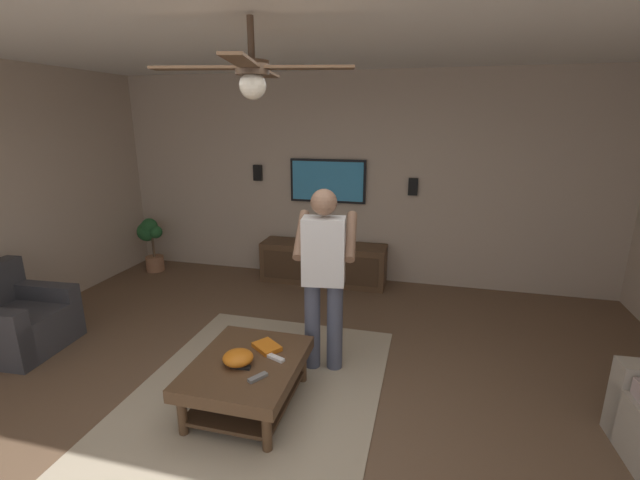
# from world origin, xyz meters

# --- Properties ---
(ground_plane) EXTENTS (8.06, 8.06, 0.00)m
(ground_plane) POSITION_xyz_m (0.00, 0.00, 0.00)
(ground_plane) COLOR brown
(wall_back_tv) EXTENTS (0.10, 6.92, 2.78)m
(wall_back_tv) POSITION_xyz_m (3.23, 0.00, 1.39)
(wall_back_tv) COLOR #BCA893
(wall_back_tv) RESTS_ON ground
(ceiling_slab) EXTENTS (6.55, 6.92, 0.10)m
(ceiling_slab) POSITION_xyz_m (0.00, 0.00, 2.83)
(ceiling_slab) COLOR white
(area_rug) EXTENTS (2.50, 1.99, 0.01)m
(area_rug) POSITION_xyz_m (0.34, 0.29, 0.01)
(area_rug) COLOR tan
(area_rug) RESTS_ON ground
(armchair) EXTENTS (0.85, 0.86, 0.82)m
(armchair) POSITION_xyz_m (0.40, 2.85, 0.28)
(armchair) COLOR #38383D
(armchair) RESTS_ON ground
(coffee_table) EXTENTS (1.00, 0.80, 0.40)m
(coffee_table) POSITION_xyz_m (0.14, 0.29, 0.30)
(coffee_table) COLOR #513823
(coffee_table) RESTS_ON ground
(media_console) EXTENTS (0.45, 1.70, 0.55)m
(media_console) POSITION_xyz_m (2.89, 0.37, 0.28)
(media_console) COLOR #513823
(media_console) RESTS_ON ground
(tv) EXTENTS (0.05, 1.04, 0.58)m
(tv) POSITION_xyz_m (3.13, 0.37, 1.37)
(tv) COLOR black
(person_standing) EXTENTS (0.58, 0.59, 1.64)m
(person_standing) POSITION_xyz_m (0.84, -0.15, 0.93)
(person_standing) COLOR #4C5166
(person_standing) RESTS_ON ground
(potted_plant_tall) EXTENTS (0.29, 0.39, 0.79)m
(potted_plant_tall) POSITION_xyz_m (2.74, 2.95, 0.48)
(potted_plant_tall) COLOR #9E6B4C
(potted_plant_tall) RESTS_ON ground
(bowl) EXTENTS (0.23, 0.23, 0.10)m
(bowl) POSITION_xyz_m (0.08, 0.33, 0.45)
(bowl) COLOR orange
(bowl) RESTS_ON coffee_table
(remote_white) EXTENTS (0.10, 0.16, 0.02)m
(remote_white) POSITION_xyz_m (0.21, 0.08, 0.41)
(remote_white) COLOR white
(remote_white) RESTS_ON coffee_table
(remote_black) EXTENTS (0.05, 0.15, 0.02)m
(remote_black) POSITION_xyz_m (0.03, 0.29, 0.41)
(remote_black) COLOR black
(remote_black) RESTS_ON coffee_table
(remote_grey) EXTENTS (0.15, 0.12, 0.02)m
(remote_grey) POSITION_xyz_m (-0.07, 0.11, 0.41)
(remote_grey) COLOR slate
(remote_grey) RESTS_ON coffee_table
(book) EXTENTS (0.26, 0.27, 0.04)m
(book) POSITION_xyz_m (0.34, 0.20, 0.42)
(book) COLOR orange
(book) RESTS_ON coffee_table
(vase_round) EXTENTS (0.22, 0.22, 0.22)m
(vase_round) POSITION_xyz_m (2.89, 0.40, 0.66)
(vase_round) COLOR teal
(vase_round) RESTS_ON media_console
(wall_speaker_left) EXTENTS (0.06, 0.12, 0.22)m
(wall_speaker_left) POSITION_xyz_m (3.15, -0.76, 1.33)
(wall_speaker_left) COLOR black
(wall_speaker_right) EXTENTS (0.06, 0.12, 0.22)m
(wall_speaker_right) POSITION_xyz_m (3.15, 1.39, 1.45)
(wall_speaker_right) COLOR black
(ceiling_fan) EXTENTS (1.20, 1.20, 0.46)m
(ceiling_fan) POSITION_xyz_m (-0.04, 0.07, 2.45)
(ceiling_fan) COLOR #4C3828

